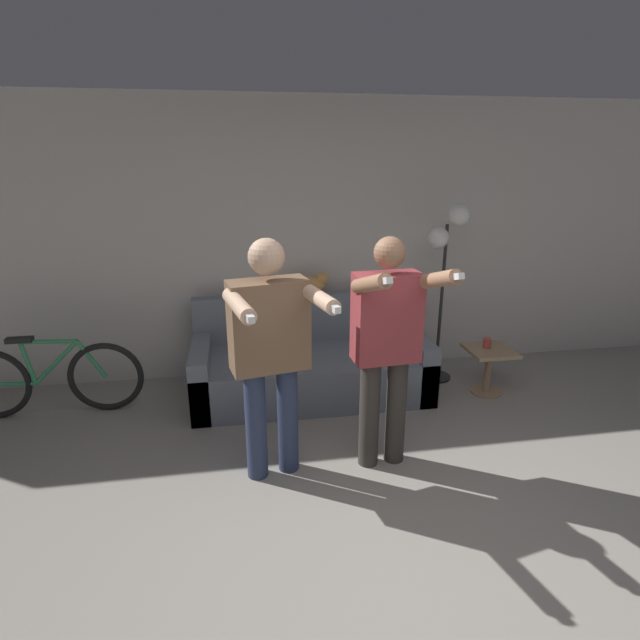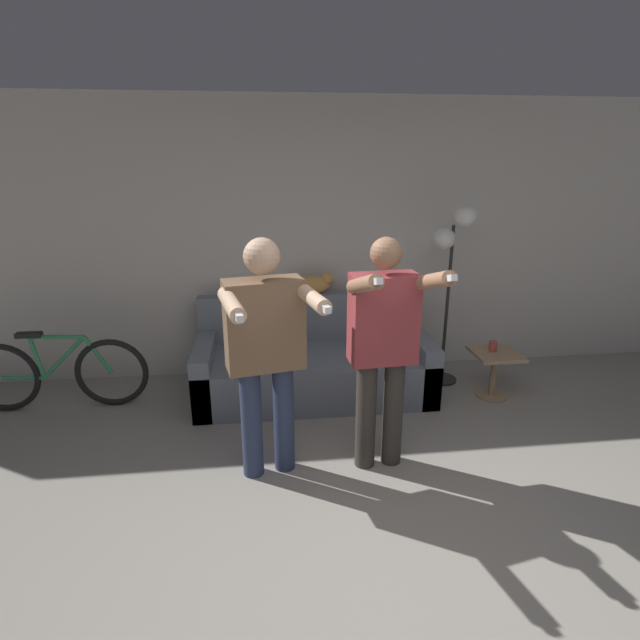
{
  "view_description": "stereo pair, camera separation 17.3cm",
  "coord_description": "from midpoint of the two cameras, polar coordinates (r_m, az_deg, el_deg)",
  "views": [
    {
      "loc": [
        -0.83,
        -1.86,
        2.08
      ],
      "look_at": [
        -0.24,
        1.67,
        0.9
      ],
      "focal_mm": 28.0,
      "sensor_mm": 36.0,
      "label": 1
    },
    {
      "loc": [
        -0.66,
        -1.88,
        2.08
      ],
      "look_at": [
        -0.24,
        1.67,
        0.9
      ],
      "focal_mm": 28.0,
      "sensor_mm": 36.0,
      "label": 2
    }
  ],
  "objects": [
    {
      "name": "person_left",
      "position": [
        3.17,
        -4.68,
        -2.75
      ],
      "size": [
        0.64,
        0.76,
        1.62
      ],
      "rotation": [
        0.0,
        0.0,
        0.2
      ],
      "color": "#2D3856",
      "rests_on": "ground_plane"
    },
    {
      "name": "cat",
      "position": [
        4.66,
        0.12,
        4.11
      ],
      "size": [
        0.53,
        0.14,
        0.2
      ],
      "color": "tan",
      "rests_on": "couch"
    },
    {
      "name": "cup",
      "position": [
        4.71,
        20.16,
        -2.8
      ],
      "size": [
        0.07,
        0.07,
        0.09
      ],
      "color": "#B7473D",
      "rests_on": "side_table"
    },
    {
      "name": "wall_back",
      "position": [
        4.84,
        2.29,
        9.0
      ],
      "size": [
        10.0,
        0.05,
        2.6
      ],
      "color": "beige",
      "rests_on": "ground_plane"
    },
    {
      "name": "floor_lamp",
      "position": [
        4.68,
        15.97,
        7.89
      ],
      "size": [
        0.38,
        0.29,
        1.68
      ],
      "color": "black",
      "rests_on": "ground_plane"
    },
    {
      "name": "person_right",
      "position": [
        3.29,
        8.77,
        -2.39
      ],
      "size": [
        0.54,
        0.68,
        1.61
      ],
      "rotation": [
        0.0,
        0.0,
        0.07
      ],
      "color": "#38332D",
      "rests_on": "ground_plane"
    },
    {
      "name": "ground_plane",
      "position": [
        2.9,
        11.83,
        -28.16
      ],
      "size": [
        16.0,
        16.0,
        0.0
      ],
      "primitive_type": "plane",
      "color": "gray"
    },
    {
      "name": "couch",
      "position": [
        4.56,
        0.33,
        -5.2
      ],
      "size": [
        2.08,
        0.91,
        0.85
      ],
      "color": "slate",
      "rests_on": "ground_plane"
    },
    {
      "name": "side_table",
      "position": [
        4.76,
        20.32,
        -4.85
      ],
      "size": [
        0.4,
        0.4,
        0.43
      ],
      "color": "#A38460",
      "rests_on": "ground_plane"
    },
    {
      "name": "bicycle",
      "position": [
        4.76,
        -26.91,
        -5.48
      ],
      "size": [
        1.5,
        0.07,
        0.7
      ],
      "color": "black",
      "rests_on": "ground_plane"
    }
  ]
}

